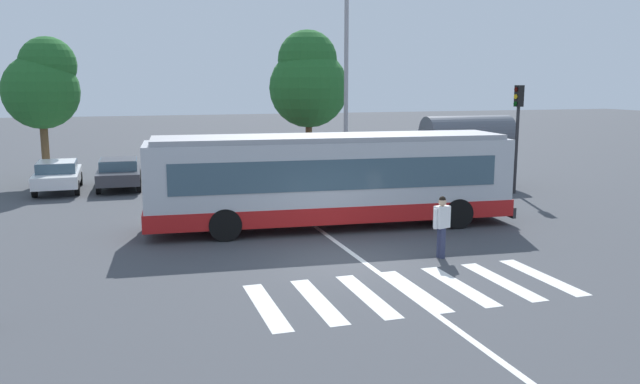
% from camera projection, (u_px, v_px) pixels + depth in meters
% --- Properties ---
extents(ground_plane, '(160.00, 160.00, 0.00)m').
position_uv_depth(ground_plane, '(345.00, 260.00, 17.15)').
color(ground_plane, '#424449').
extents(city_transit_bus, '(12.28, 3.58, 3.06)m').
position_uv_depth(city_transit_bus, '(331.00, 180.00, 20.86)').
color(city_transit_bus, black).
rests_on(city_transit_bus, ground_plane).
extents(pedestrian_crossing_street, '(0.56, 0.36, 1.72)m').
position_uv_depth(pedestrian_crossing_street, '(442.00, 223.00, 17.22)').
color(pedestrian_crossing_street, '#333856').
rests_on(pedestrian_crossing_street, ground_plane).
extents(parked_car_white, '(1.90, 4.52, 1.35)m').
position_uv_depth(parked_car_white, '(58.00, 174.00, 27.89)').
color(parked_car_white, black).
rests_on(parked_car_white, ground_plane).
extents(parked_car_charcoal, '(1.99, 4.56, 1.35)m').
position_uv_depth(parked_car_charcoal, '(119.00, 172.00, 28.69)').
color(parked_car_charcoal, black).
rests_on(parked_car_charcoal, ground_plane).
extents(parked_car_champagne, '(1.93, 4.53, 1.35)m').
position_uv_depth(parked_car_champagne, '(177.00, 169.00, 29.65)').
color(parked_car_champagne, black).
rests_on(parked_car_champagne, ground_plane).
extents(parked_car_black, '(1.90, 4.51, 1.35)m').
position_uv_depth(parked_car_black, '(239.00, 166.00, 30.44)').
color(parked_car_black, black).
rests_on(parked_car_black, ground_plane).
extents(parked_car_red, '(2.12, 4.61, 1.35)m').
position_uv_depth(parked_car_red, '(290.00, 164.00, 31.41)').
color(parked_car_red, black).
rests_on(parked_car_red, ground_plane).
extents(parked_car_silver, '(1.98, 4.55, 1.35)m').
position_uv_depth(parked_car_silver, '(345.00, 162.00, 32.03)').
color(parked_car_silver, black).
rests_on(parked_car_silver, ground_plane).
extents(traffic_light_far_corner, '(0.33, 0.32, 4.64)m').
position_uv_depth(traffic_light_far_corner, '(518.00, 121.00, 26.94)').
color(traffic_light_far_corner, '#28282B').
rests_on(traffic_light_far_corner, ground_plane).
extents(bus_stop_shelter, '(4.29, 1.54, 3.25)m').
position_uv_depth(bus_stop_shelter, '(467.00, 134.00, 29.12)').
color(bus_stop_shelter, '#28282B').
rests_on(bus_stop_shelter, ground_plane).
extents(twin_arm_street_lamp, '(5.00, 0.32, 10.49)m').
position_uv_depth(twin_arm_street_lamp, '(346.00, 47.00, 29.41)').
color(twin_arm_street_lamp, '#939399').
rests_on(twin_arm_street_lamp, ground_plane).
extents(background_tree_left, '(3.49, 3.49, 6.87)m').
position_uv_depth(background_tree_left, '(43.00, 84.00, 29.37)').
color(background_tree_left, brown).
rests_on(background_tree_left, ground_plane).
extents(background_tree_right, '(4.26, 4.26, 7.55)m').
position_uv_depth(background_tree_right, '(308.00, 80.00, 34.04)').
color(background_tree_right, brown).
rests_on(background_tree_right, ground_plane).
extents(crosswalk_painted_stripes, '(7.45, 3.07, 0.01)m').
position_uv_depth(crosswalk_painted_stripes, '(414.00, 290.00, 14.63)').
color(crosswalk_painted_stripes, silver).
rests_on(crosswalk_painted_stripes, ground_plane).
extents(lane_center_line, '(0.16, 24.00, 0.01)m').
position_uv_depth(lane_center_line, '(336.00, 241.00, 19.15)').
color(lane_center_line, silver).
rests_on(lane_center_line, ground_plane).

